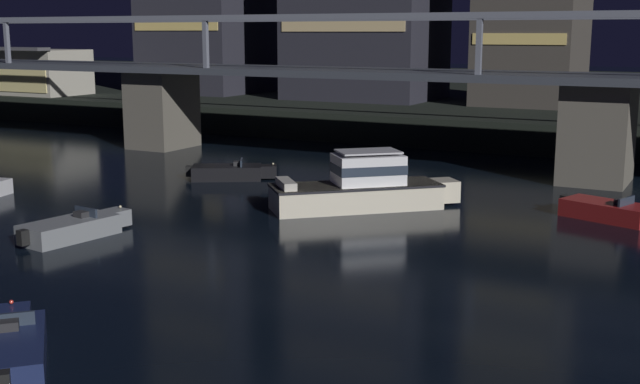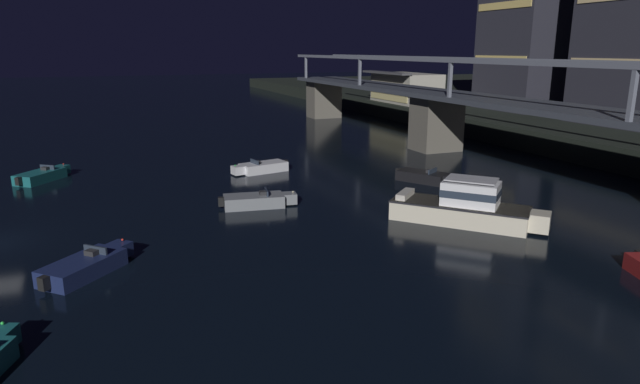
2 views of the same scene
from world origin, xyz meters
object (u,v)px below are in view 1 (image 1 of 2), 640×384
cabin_cruiser_near_left (362,187)px  speedboat_mid_center (8,349)px  speedboat_near_right (74,228)px  waterfront_pavilion (27,71)px  speedboat_mid_left (231,172)px  river_bridge (351,96)px  speedboat_far_center (612,211)px

cabin_cruiser_near_left → speedboat_mid_center: bearing=-90.6°
cabin_cruiser_near_left → speedboat_near_right: size_ratio=1.56×
waterfront_pavilion → cabin_cruiser_near_left: size_ratio=1.52×
waterfront_pavilion → speedboat_mid_left: waterfront_pavilion is taller
waterfront_pavilion → speedboat_mid_left: size_ratio=2.56×
speedboat_near_right → river_bridge: bearing=85.9°
waterfront_pavilion → speedboat_mid_center: size_ratio=2.81×
cabin_cruiser_near_left → river_bridge: bearing=117.9°
river_bridge → speedboat_near_right: size_ratio=18.59×
cabin_cruiser_near_left → speedboat_near_right: bearing=-127.5°
speedboat_near_right → speedboat_mid_center: 13.10m
river_bridge → speedboat_mid_center: river_bridge is taller
speedboat_far_center → speedboat_near_right: bearing=-144.7°
cabin_cruiser_near_left → speedboat_far_center: (10.98, 2.91, -0.64)m
speedboat_near_right → speedboat_mid_left: bearing=97.3°
river_bridge → speedboat_mid_left: size_ratio=20.09×
speedboat_near_right → speedboat_far_center: bearing=35.3°
cabin_cruiser_near_left → speedboat_mid_left: bearing=160.3°
river_bridge → speedboat_mid_left: river_bridge is taller
speedboat_near_right → waterfront_pavilion: bearing=139.0°
speedboat_mid_left → speedboat_far_center: 20.95m
cabin_cruiser_near_left → speedboat_mid_center: cabin_cruiser_near_left is taller
cabin_cruiser_near_left → speedboat_far_center: cabin_cruiser_near_left is taller
speedboat_mid_center → speedboat_far_center: same height
speedboat_near_right → speedboat_far_center: size_ratio=1.02×
river_bridge → cabin_cruiser_near_left: river_bridge is taller
speedboat_mid_left → speedboat_far_center: size_ratio=0.95×
cabin_cruiser_near_left → speedboat_near_right: 13.39m
speedboat_mid_left → speedboat_mid_center: bearing=-68.4°
waterfront_pavilion → speedboat_mid_left: 43.55m
speedboat_mid_center → waterfront_pavilion: bearing=136.7°
river_bridge → cabin_cruiser_near_left: (6.48, -12.26, -3.26)m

